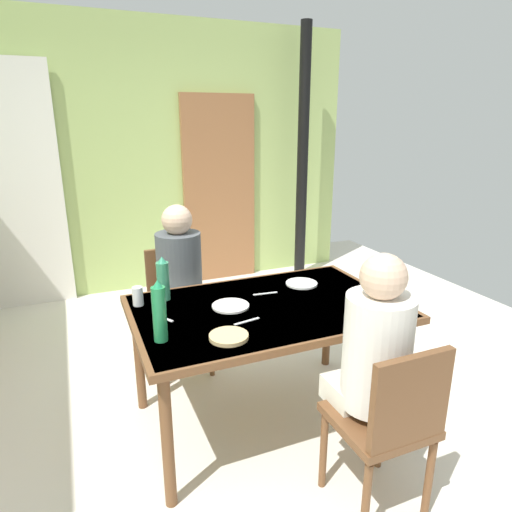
{
  "coord_description": "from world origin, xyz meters",
  "views": [
    {
      "loc": [
        -0.67,
        -2.29,
        1.75
      ],
      "look_at": [
        0.29,
        -0.01,
        0.99
      ],
      "focal_mm": 31.47,
      "sensor_mm": 36.0,
      "label": 1
    }
  ],
  "objects_px": {
    "chair_near_diner": "(390,421)",
    "person_far_diner": "(180,270)",
    "chair_far_diner": "(177,302)",
    "water_bottle_green_near": "(159,312)",
    "person_near_diner": "(375,348)",
    "dining_table": "(266,317)",
    "water_bottle_green_far": "(163,280)"
  },
  "relations": [
    {
      "from": "chair_far_diner",
      "to": "water_bottle_green_far",
      "type": "xyz_separation_m",
      "value": [
        -0.19,
        -0.51,
        0.37
      ]
    },
    {
      "from": "person_near_diner",
      "to": "water_bottle_green_far",
      "type": "xyz_separation_m",
      "value": [
        -0.72,
        1.01,
        0.08
      ]
    },
    {
      "from": "person_far_diner",
      "to": "water_bottle_green_far",
      "type": "bearing_deg",
      "value": 63.75
    },
    {
      "from": "dining_table",
      "to": "chair_near_diner",
      "type": "xyz_separation_m",
      "value": [
        0.21,
        -0.83,
        -0.18
      ]
    },
    {
      "from": "chair_far_diner",
      "to": "chair_near_diner",
      "type": "bearing_deg",
      "value": 107.94
    },
    {
      "from": "chair_far_diner",
      "to": "dining_table",
      "type": "bearing_deg",
      "value": 111.28
    },
    {
      "from": "chair_far_diner",
      "to": "water_bottle_green_near",
      "type": "xyz_separation_m",
      "value": [
        -0.3,
        -1.01,
        0.39
      ]
    },
    {
      "from": "person_near_diner",
      "to": "water_bottle_green_near",
      "type": "height_order",
      "value": "person_near_diner"
    },
    {
      "from": "chair_near_diner",
      "to": "chair_far_diner",
      "type": "xyz_separation_m",
      "value": [
        -0.54,
        1.66,
        0.0
      ]
    },
    {
      "from": "chair_near_diner",
      "to": "person_far_diner",
      "type": "distance_m",
      "value": 1.64
    },
    {
      "from": "person_near_diner",
      "to": "water_bottle_green_near",
      "type": "distance_m",
      "value": 0.99
    },
    {
      "from": "water_bottle_green_near",
      "to": "chair_near_diner",
      "type": "bearing_deg",
      "value": -37.62
    },
    {
      "from": "chair_near_diner",
      "to": "person_near_diner",
      "type": "xyz_separation_m",
      "value": [
        -0.0,
        0.14,
        0.28
      ]
    },
    {
      "from": "dining_table",
      "to": "person_far_diner",
      "type": "distance_m",
      "value": 0.77
    },
    {
      "from": "chair_near_diner",
      "to": "chair_far_diner",
      "type": "bearing_deg",
      "value": 107.94
    },
    {
      "from": "water_bottle_green_far",
      "to": "water_bottle_green_near",
      "type": "bearing_deg",
      "value": -103.42
    },
    {
      "from": "water_bottle_green_near",
      "to": "person_far_diner",
      "type": "bearing_deg",
      "value": 70.8
    },
    {
      "from": "person_near_diner",
      "to": "person_far_diner",
      "type": "relative_size",
      "value": 1.0
    },
    {
      "from": "chair_near_diner",
      "to": "water_bottle_green_far",
      "type": "distance_m",
      "value": 1.41
    },
    {
      "from": "person_far_diner",
      "to": "water_bottle_green_near",
      "type": "height_order",
      "value": "person_far_diner"
    },
    {
      "from": "dining_table",
      "to": "person_near_diner",
      "type": "relative_size",
      "value": 1.93
    },
    {
      "from": "water_bottle_green_near",
      "to": "person_near_diner",
      "type": "bearing_deg",
      "value": -31.33
    },
    {
      "from": "person_near_diner",
      "to": "water_bottle_green_far",
      "type": "relative_size",
      "value": 2.96
    },
    {
      "from": "person_near_diner",
      "to": "water_bottle_green_near",
      "type": "relative_size",
      "value": 2.53
    },
    {
      "from": "dining_table",
      "to": "person_far_diner",
      "type": "bearing_deg",
      "value": 114.98
    },
    {
      "from": "chair_near_diner",
      "to": "water_bottle_green_far",
      "type": "xyz_separation_m",
      "value": [
        -0.72,
        1.15,
        0.37
      ]
    },
    {
      "from": "person_near_diner",
      "to": "dining_table",
      "type": "bearing_deg",
      "value": 107.16
    },
    {
      "from": "chair_near_diner",
      "to": "person_near_diner",
      "type": "height_order",
      "value": "person_near_diner"
    },
    {
      "from": "chair_near_diner",
      "to": "person_near_diner",
      "type": "bearing_deg",
      "value": 90.0
    },
    {
      "from": "person_far_diner",
      "to": "water_bottle_green_near",
      "type": "xyz_separation_m",
      "value": [
        -0.3,
        -0.88,
        0.11
      ]
    },
    {
      "from": "dining_table",
      "to": "chair_near_diner",
      "type": "height_order",
      "value": "chair_near_diner"
    },
    {
      "from": "chair_far_diner",
      "to": "water_bottle_green_near",
      "type": "relative_size",
      "value": 2.85
    }
  ]
}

